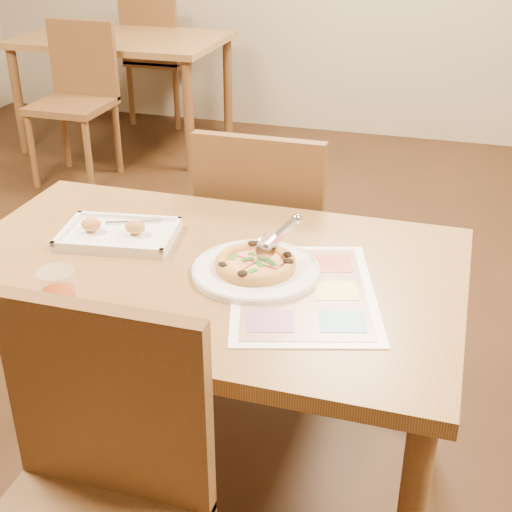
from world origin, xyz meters
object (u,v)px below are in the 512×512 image
(bg_chair_near, at_px, (78,82))
(appetizer_tray, at_px, (118,235))
(pizza, at_px, (256,264))
(chair_near, at_px, (91,482))
(chair_far, at_px, (266,226))
(plate, at_px, (256,271))
(pizza_cutter, at_px, (277,237))
(glass_tumbler, at_px, (59,295))
(bg_chair_far, at_px, (155,46))
(bg_table, at_px, (123,50))
(menu, at_px, (303,291))
(dining_table, at_px, (202,296))

(bg_chair_near, xyz_separation_m, appetizer_tray, (1.33, -2.11, 0.17))
(pizza, xyz_separation_m, appetizer_tray, (-0.41, 0.08, -0.01))
(chair_near, distance_m, appetizer_tray, 0.76)
(chair_far, bearing_deg, plate, 103.60)
(pizza, xyz_separation_m, pizza_cutter, (0.04, 0.05, 0.06))
(chair_near, xyz_separation_m, appetizer_tray, (-0.27, 0.69, 0.17))
(plate, distance_m, pizza_cutter, 0.10)
(pizza, height_order, pizza_cutter, pizza_cutter)
(chair_far, xyz_separation_m, appetizer_tray, (-0.27, -0.52, 0.17))
(glass_tumbler, bearing_deg, bg_chair_far, 110.97)
(bg_table, xyz_separation_m, bg_chair_near, (0.00, -0.60, -0.07))
(chair_far, height_order, menu, chair_far)
(pizza, relative_size, menu, 0.43)
(chair_near, distance_m, plate, 0.64)
(pizza_cutter, relative_size, glass_tumbler, 1.31)
(dining_table, bearing_deg, pizza_cutter, 15.50)
(chair_near, distance_m, bg_table, 3.76)
(dining_table, relative_size, plate, 4.12)
(glass_tumbler, bearing_deg, chair_near, -54.16)
(dining_table, height_order, glass_tumbler, glass_tumbler)
(glass_tumbler, bearing_deg, bg_table, 114.01)
(pizza_cutter, relative_size, menu, 0.29)
(bg_chair_near, relative_size, pizza_cutter, 3.41)
(chair_far, relative_size, appetizer_tray, 1.42)
(pizza_cutter, height_order, menu, pizza_cutter)
(glass_tumbler, bearing_deg, pizza, 39.46)
(chair_far, bearing_deg, pizza_cutter, 108.54)
(bg_chair_near, height_order, pizza_cutter, bg_chair_near)
(bg_chair_near, bearing_deg, pizza, -51.53)
(glass_tumbler, relative_size, menu, 0.22)
(chair_near, height_order, chair_far, same)
(chair_near, xyz_separation_m, plate, (0.14, 0.60, 0.16))
(chair_near, distance_m, glass_tumbler, 0.43)
(menu, bearing_deg, pizza_cutter, 132.05)
(appetizer_tray, bearing_deg, plate, -11.19)
(bg_chair_far, bearing_deg, pizza_cutter, 118.77)
(plate, bearing_deg, appetizer_tray, 168.81)
(bg_table, relative_size, appetizer_tray, 3.93)
(chair_far, height_order, plate, chair_far)
(chair_near, relative_size, menu, 1.00)
(bg_chair_far, relative_size, glass_tumbler, 4.46)
(chair_near, relative_size, bg_chair_near, 1.00)
(bg_chair_far, distance_m, pizza_cutter, 3.72)
(chair_far, height_order, bg_table, chair_far)
(chair_far, bearing_deg, bg_table, -53.95)
(bg_table, bearing_deg, glass_tumbler, -65.99)
(chair_near, height_order, pizza_cutter, chair_near)
(bg_chair_far, bearing_deg, glass_tumbler, 110.97)
(bg_table, bearing_deg, menu, -56.65)
(dining_table, relative_size, pizza, 6.46)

